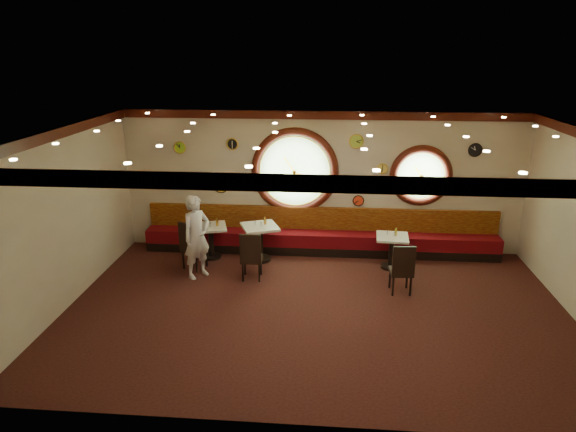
{
  "coord_description": "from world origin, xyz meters",
  "views": [
    {
      "loc": [
        0.19,
        -8.28,
        4.49
      ],
      "look_at": [
        -0.57,
        0.8,
        1.5
      ],
      "focal_mm": 32.0,
      "sensor_mm": 36.0,
      "label": 1
    }
  ],
  "objects_px": {
    "chair_a": "(191,243)",
    "condiment_c_bottle": "(396,232)",
    "table_a": "(211,238)",
    "condiment_b_pepper": "(261,224)",
    "waiter": "(197,237)",
    "condiment_a_salt": "(207,224)",
    "condiment_c_pepper": "(394,234)",
    "condiment_a_bottle": "(217,222)",
    "condiment_a_pepper": "(210,224)",
    "condiment_c_salt": "(387,232)",
    "chair_b": "(251,253)",
    "condiment_b_bottle": "(265,220)",
    "table_c": "(392,248)",
    "condiment_b_salt": "(255,223)",
    "chair_c": "(402,266)",
    "table_b": "(260,239)"
  },
  "relations": [
    {
      "from": "chair_a",
      "to": "condiment_b_bottle",
      "type": "distance_m",
      "value": 1.67
    },
    {
      "from": "condiment_b_salt",
      "to": "waiter",
      "type": "relative_size",
      "value": 0.06
    },
    {
      "from": "condiment_a_bottle",
      "to": "condiment_b_bottle",
      "type": "relative_size",
      "value": 0.96
    },
    {
      "from": "chair_b",
      "to": "condiment_b_salt",
      "type": "distance_m",
      "value": 1.12
    },
    {
      "from": "condiment_c_pepper",
      "to": "condiment_a_bottle",
      "type": "relative_size",
      "value": 0.57
    },
    {
      "from": "table_b",
      "to": "chair_b",
      "type": "xyz_separation_m",
      "value": [
        -0.04,
        -1.03,
        0.07
      ]
    },
    {
      "from": "waiter",
      "to": "chair_b",
      "type": "bearing_deg",
      "value": -57.48
    },
    {
      "from": "chair_a",
      "to": "condiment_a_salt",
      "type": "relative_size",
      "value": 6.86
    },
    {
      "from": "table_b",
      "to": "chair_c",
      "type": "xyz_separation_m",
      "value": [
        2.9,
        -1.41,
        0.06
      ]
    },
    {
      "from": "chair_a",
      "to": "condiment_c_pepper",
      "type": "distance_m",
      "value": 4.27
    },
    {
      "from": "chair_a",
      "to": "chair_b",
      "type": "height_order",
      "value": "chair_a"
    },
    {
      "from": "chair_c",
      "to": "condiment_a_bottle",
      "type": "bearing_deg",
      "value": 154.55
    },
    {
      "from": "table_c",
      "to": "condiment_a_salt",
      "type": "relative_size",
      "value": 7.59
    },
    {
      "from": "condiment_c_pepper",
      "to": "condiment_b_salt",
      "type": "bearing_deg",
      "value": 175.37
    },
    {
      "from": "table_b",
      "to": "waiter",
      "type": "distance_m",
      "value": 1.53
    },
    {
      "from": "table_c",
      "to": "chair_a",
      "type": "xyz_separation_m",
      "value": [
        -4.22,
        -0.42,
        0.15
      ]
    },
    {
      "from": "condiment_b_bottle",
      "to": "waiter",
      "type": "height_order",
      "value": "waiter"
    },
    {
      "from": "condiment_b_pepper",
      "to": "condiment_a_bottle",
      "type": "xyz_separation_m",
      "value": [
        -1.0,
        0.13,
        -0.02
      ]
    },
    {
      "from": "chair_a",
      "to": "condiment_a_salt",
      "type": "height_order",
      "value": "chair_a"
    },
    {
      "from": "chair_c",
      "to": "condiment_a_pepper",
      "type": "height_order",
      "value": "chair_c"
    },
    {
      "from": "chair_a",
      "to": "condiment_a_pepper",
      "type": "height_order",
      "value": "chair_a"
    },
    {
      "from": "condiment_a_pepper",
      "to": "condiment_a_bottle",
      "type": "xyz_separation_m",
      "value": [
        0.14,
        0.08,
        0.03
      ]
    },
    {
      "from": "table_b",
      "to": "condiment_c_bottle",
      "type": "xyz_separation_m",
      "value": [
        2.91,
        -0.14,
        0.3
      ]
    },
    {
      "from": "chair_c",
      "to": "condiment_b_bottle",
      "type": "height_order",
      "value": "chair_c"
    },
    {
      "from": "chair_a",
      "to": "chair_c",
      "type": "relative_size",
      "value": 1.05
    },
    {
      "from": "condiment_a_salt",
      "to": "condiment_c_pepper",
      "type": "xyz_separation_m",
      "value": [
        4.06,
        -0.24,
        -0.03
      ]
    },
    {
      "from": "chair_b",
      "to": "table_a",
      "type": "bearing_deg",
      "value": 132.36
    },
    {
      "from": "condiment_c_salt",
      "to": "condiment_a_pepper",
      "type": "distance_m",
      "value": 3.84
    },
    {
      "from": "condiment_c_bottle",
      "to": "table_a",
      "type": "bearing_deg",
      "value": 177.12
    },
    {
      "from": "chair_a",
      "to": "condiment_c_bottle",
      "type": "bearing_deg",
      "value": 30.36
    },
    {
      "from": "chair_a",
      "to": "chair_c",
      "type": "height_order",
      "value": "chair_a"
    },
    {
      "from": "condiment_c_salt",
      "to": "condiment_b_pepper",
      "type": "distance_m",
      "value": 2.71
    },
    {
      "from": "condiment_b_pepper",
      "to": "condiment_a_bottle",
      "type": "bearing_deg",
      "value": 172.74
    },
    {
      "from": "condiment_a_salt",
      "to": "condiment_c_bottle",
      "type": "height_order",
      "value": "condiment_c_bottle"
    },
    {
      "from": "chair_c",
      "to": "condiment_a_bottle",
      "type": "xyz_separation_m",
      "value": [
        -3.86,
        1.49,
        0.26
      ]
    },
    {
      "from": "table_c",
      "to": "waiter",
      "type": "bearing_deg",
      "value": -169.34
    },
    {
      "from": "chair_c",
      "to": "condiment_c_salt",
      "type": "xyz_separation_m",
      "value": [
        -0.16,
        1.33,
        0.19
      ]
    },
    {
      "from": "condiment_a_bottle",
      "to": "waiter",
      "type": "height_order",
      "value": "waiter"
    },
    {
      "from": "chair_a",
      "to": "chair_c",
      "type": "distance_m",
      "value": 4.35
    },
    {
      "from": "table_b",
      "to": "condiment_a_salt",
      "type": "height_order",
      "value": "condiment_a_salt"
    },
    {
      "from": "condiment_b_salt",
      "to": "condiment_a_pepper",
      "type": "xyz_separation_m",
      "value": [
        -1.0,
        -0.05,
        -0.05
      ]
    },
    {
      "from": "chair_c",
      "to": "condiment_b_pepper",
      "type": "bearing_deg",
      "value": 150.19
    },
    {
      "from": "table_a",
      "to": "table_b",
      "type": "distance_m",
      "value": 1.11
    },
    {
      "from": "table_c",
      "to": "condiment_b_bottle",
      "type": "relative_size",
      "value": 4.03
    },
    {
      "from": "condiment_a_pepper",
      "to": "waiter",
      "type": "distance_m",
      "value": 0.94
    },
    {
      "from": "chair_c",
      "to": "table_b",
      "type": "bearing_deg",
      "value": 149.82
    },
    {
      "from": "condiment_b_pepper",
      "to": "waiter",
      "type": "distance_m",
      "value": 1.49
    },
    {
      "from": "chair_b",
      "to": "condiment_b_bottle",
      "type": "xyz_separation_m",
      "value": [
        0.14,
        1.14,
        0.32
      ]
    },
    {
      "from": "table_c",
      "to": "condiment_b_pepper",
      "type": "relative_size",
      "value": 7.42
    },
    {
      "from": "condiment_a_salt",
      "to": "condiment_b_salt",
      "type": "distance_m",
      "value": 1.08
    }
  ]
}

